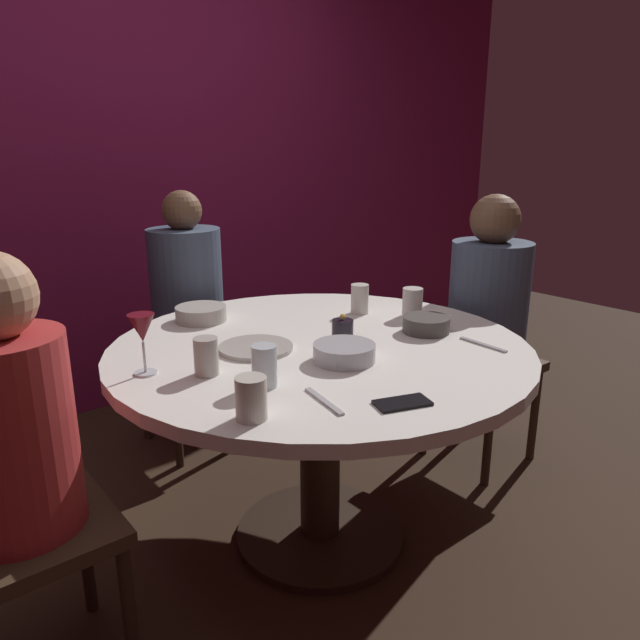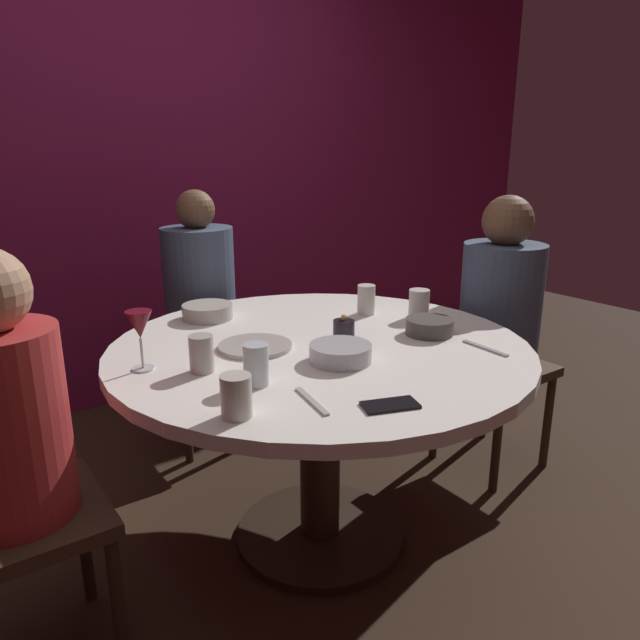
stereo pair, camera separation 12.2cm
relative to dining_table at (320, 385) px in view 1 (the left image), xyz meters
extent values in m
plane|color=#382619|center=(0.00, 0.00, -0.59)|extent=(8.00, 8.00, 0.00)
cube|color=maroon|center=(0.00, 1.65, 0.71)|extent=(6.00, 0.10, 2.60)
cylinder|color=white|center=(0.00, 0.00, 0.13)|extent=(1.37, 1.37, 0.04)
cylinder|color=#332319|center=(0.00, 0.00, -0.24)|extent=(0.14, 0.14, 0.70)
cylinder|color=#2D2116|center=(0.00, 0.00, -0.58)|extent=(0.60, 0.60, 0.03)
cube|color=#3F2D1E|center=(-0.93, 0.00, -0.14)|extent=(0.40, 0.40, 0.04)
cylinder|color=#B22D2D|center=(-0.93, 0.00, 0.12)|extent=(0.29, 0.29, 0.49)
cylinder|color=#332319|center=(-0.76, -0.17, -0.38)|extent=(0.04, 0.04, 0.43)
cylinder|color=#332319|center=(-0.76, 0.17, -0.38)|extent=(0.04, 0.04, 0.43)
cube|color=#3F2D1E|center=(0.00, 0.94, -0.14)|extent=(0.40, 0.40, 0.04)
cylinder|color=#475670|center=(0.00, 0.94, 0.15)|extent=(0.32, 0.32, 0.55)
sphere|color=brown|center=(0.00, 0.94, 0.50)|extent=(0.17, 0.17, 0.17)
cylinder|color=#332319|center=(-0.17, 1.11, -0.38)|extent=(0.04, 0.04, 0.43)
cylinder|color=#332319|center=(-0.17, 0.77, -0.38)|extent=(0.04, 0.04, 0.43)
cylinder|color=#332319|center=(0.17, 1.11, -0.38)|extent=(0.04, 0.04, 0.43)
cylinder|color=#332319|center=(0.17, 0.77, -0.38)|extent=(0.04, 0.04, 0.43)
cube|color=#3F2D1E|center=(0.92, 0.00, -0.14)|extent=(0.40, 0.40, 0.04)
cylinder|color=#475670|center=(0.92, 0.00, 0.13)|extent=(0.33, 0.33, 0.51)
sphere|color=brown|center=(0.92, 0.00, 0.48)|extent=(0.20, 0.20, 0.20)
cylinder|color=#332319|center=(1.09, 0.17, -0.38)|extent=(0.04, 0.04, 0.43)
cylinder|color=#332319|center=(0.75, 0.17, -0.38)|extent=(0.04, 0.04, 0.43)
cylinder|color=#332319|center=(1.09, -0.17, -0.38)|extent=(0.04, 0.04, 0.43)
cylinder|color=#332319|center=(0.75, -0.17, -0.38)|extent=(0.04, 0.04, 0.43)
cylinder|color=black|center=(0.10, 0.00, 0.18)|extent=(0.07, 0.07, 0.06)
sphere|color=#F9D159|center=(0.10, 0.00, 0.22)|extent=(0.02, 0.02, 0.02)
cylinder|color=silver|center=(-0.55, 0.10, 0.15)|extent=(0.06, 0.06, 0.01)
cylinder|color=silver|center=(-0.55, 0.10, 0.20)|extent=(0.01, 0.01, 0.09)
cone|color=maroon|center=(-0.55, 0.10, 0.28)|extent=(0.08, 0.08, 0.08)
cylinder|color=#B2ADA3|center=(-0.20, 0.08, 0.15)|extent=(0.24, 0.24, 0.01)
cube|color=black|center=(-0.14, -0.50, 0.15)|extent=(0.16, 0.11, 0.01)
cylinder|color=#B7B7BC|center=(-0.05, -0.17, 0.17)|extent=(0.19, 0.19, 0.05)
cylinder|color=#4C4742|center=(0.36, -0.14, 0.17)|extent=(0.16, 0.16, 0.06)
cylinder|color=#B2ADA3|center=(-0.18, 0.48, 0.17)|extent=(0.19, 0.19, 0.06)
cylinder|color=beige|center=(-0.48, -0.33, 0.20)|extent=(0.08, 0.08, 0.11)
cylinder|color=#B2ADA3|center=(-0.42, -0.01, 0.20)|extent=(0.07, 0.07, 0.11)
cylinder|color=silver|center=(-0.34, -0.19, 0.20)|extent=(0.07, 0.07, 0.12)
cylinder|color=silver|center=(0.35, 0.19, 0.20)|extent=(0.07, 0.07, 0.11)
cylinder|color=silver|center=(0.48, 0.03, 0.20)|extent=(0.08, 0.08, 0.11)
cube|color=#B7B7BC|center=(0.40, -0.35, 0.15)|extent=(0.02, 0.18, 0.01)
cube|color=#B7B7BC|center=(-0.29, -0.37, 0.15)|extent=(0.05, 0.18, 0.01)
camera|label=1|loc=(-1.16, -1.42, 0.77)|focal=33.08mm
camera|label=2|loc=(-1.06, -1.49, 0.77)|focal=33.08mm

